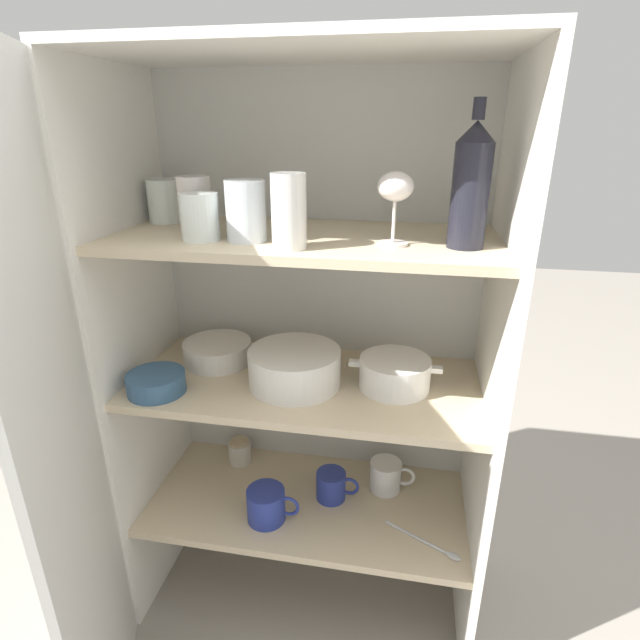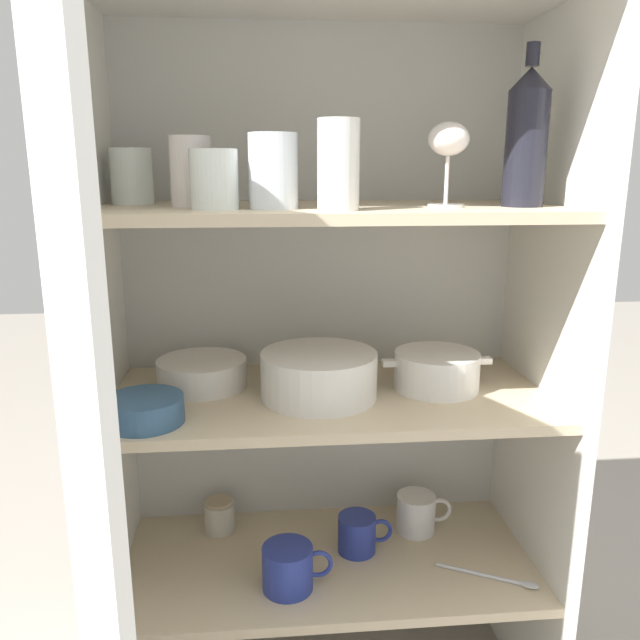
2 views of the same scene
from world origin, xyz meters
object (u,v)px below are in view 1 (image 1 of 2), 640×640
(plate_stack_white, at_px, (295,367))
(casserole_dish, at_px, (395,373))
(wine_bottle, at_px, (471,185))
(serving_bowl_small, at_px, (156,382))
(coffee_mug_primary, at_px, (267,505))
(mixing_bowl_large, at_px, (218,351))
(storage_jar, at_px, (240,451))

(plate_stack_white, xyz_separation_m, casserole_dish, (0.24, 0.03, -0.01))
(wine_bottle, bearing_deg, casserole_dish, 152.22)
(serving_bowl_small, xyz_separation_m, coffee_mug_primary, (0.25, 0.03, -0.35))
(plate_stack_white, distance_m, mixing_bowl_large, 0.25)
(storage_jar, bearing_deg, wine_bottle, -17.80)
(serving_bowl_small, distance_m, casserole_dish, 0.57)
(casserole_dish, relative_size, coffee_mug_primary, 1.59)
(coffee_mug_primary, bearing_deg, storage_jar, 124.50)
(wine_bottle, relative_size, coffee_mug_primary, 1.97)
(serving_bowl_small, distance_m, coffee_mug_primary, 0.43)
(casserole_dish, height_order, storage_jar, casserole_dish)
(wine_bottle, height_order, serving_bowl_small, wine_bottle)
(wine_bottle, distance_m, coffee_mug_primary, 0.92)
(casserole_dish, bearing_deg, storage_jar, 165.14)
(casserole_dish, bearing_deg, coffee_mug_primary, -162.71)
(serving_bowl_small, bearing_deg, wine_bottle, 5.12)
(casserole_dish, bearing_deg, serving_bowl_small, -167.23)
(casserole_dish, distance_m, coffee_mug_primary, 0.49)
(storage_jar, bearing_deg, plate_stack_white, -34.77)
(plate_stack_white, height_order, serving_bowl_small, plate_stack_white)
(wine_bottle, distance_m, casserole_dish, 0.47)
(wine_bottle, relative_size, plate_stack_white, 1.23)
(casserole_dish, xyz_separation_m, coffee_mug_primary, (-0.31, -0.10, -0.37))
(mixing_bowl_large, relative_size, coffee_mug_primary, 1.30)
(mixing_bowl_large, distance_m, casserole_dish, 0.48)
(serving_bowl_small, height_order, storage_jar, serving_bowl_small)
(serving_bowl_small, bearing_deg, coffee_mug_primary, 6.96)
(casserole_dish, xyz_separation_m, storage_jar, (-0.45, 0.12, -0.37))
(casserole_dish, bearing_deg, mixing_bowl_large, 173.30)
(plate_stack_white, distance_m, serving_bowl_small, 0.33)
(plate_stack_white, bearing_deg, serving_bowl_small, -162.77)
(casserole_dish, distance_m, storage_jar, 0.60)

